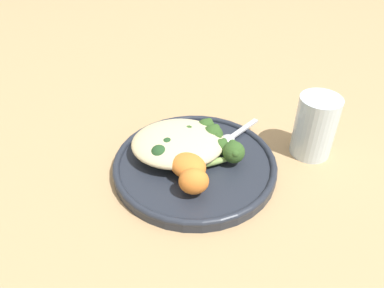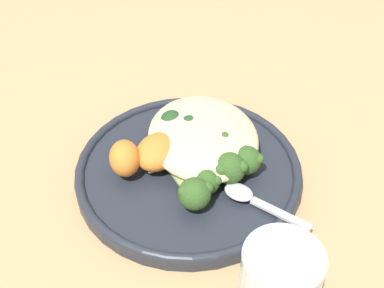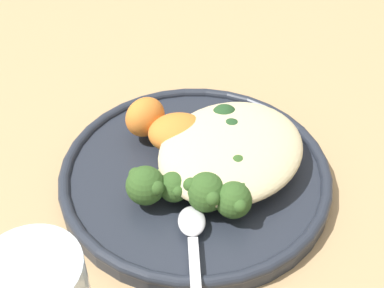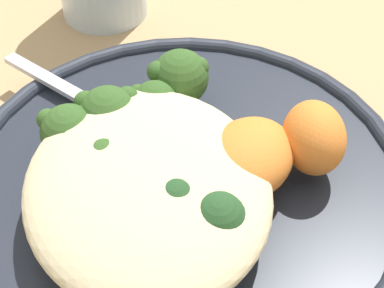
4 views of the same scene
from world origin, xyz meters
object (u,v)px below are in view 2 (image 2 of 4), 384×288
at_px(broccoli_stalk_0, 190,189).
at_px(sweet_potato_chunk_0, 125,160).
at_px(plate, 189,171).
at_px(broccoli_stalk_3, 234,161).
at_px(kale_tuft, 179,129).
at_px(spoon, 249,197).
at_px(quinoa_mound, 203,137).
at_px(broccoli_stalk_7, 188,132).
at_px(broccoli_stalk_1, 197,176).
at_px(broccoli_stalk_6, 194,136).
at_px(broccoli_stalk_5, 211,147).
at_px(broccoli_stalk_4, 210,153).
at_px(sweet_potato_chunk_1, 158,151).
at_px(broccoli_stalk_2, 222,167).

distance_m(broccoli_stalk_0, sweet_potato_chunk_0, 0.09).
distance_m(plate, sweet_potato_chunk_0, 0.08).
distance_m(broccoli_stalk_3, kale_tuft, 0.08).
bearing_deg(spoon, quinoa_mound, 154.54).
height_order(broccoli_stalk_0, broccoli_stalk_7, broccoli_stalk_0).
xyz_separation_m(broccoli_stalk_1, kale_tuft, (-0.08, -0.00, 0.01)).
bearing_deg(quinoa_mound, broccoli_stalk_7, -138.98).
bearing_deg(broccoli_stalk_0, broccoli_stalk_6, 149.69).
distance_m(broccoli_stalk_5, kale_tuft, 0.05).
relative_size(broccoli_stalk_4, sweet_potato_chunk_1, 1.66).
xyz_separation_m(sweet_potato_chunk_0, kale_tuft, (-0.04, 0.07, -0.00)).
bearing_deg(broccoli_stalk_6, quinoa_mound, -70.35).
height_order(quinoa_mound, broccoli_stalk_3, quinoa_mound).
bearing_deg(broccoli_stalk_5, broccoli_stalk_2, -87.98).
relative_size(broccoli_stalk_0, broccoli_stalk_1, 1.37).
bearing_deg(broccoli_stalk_5, broccoli_stalk_7, 119.35).
distance_m(broccoli_stalk_2, spoon, 0.05).
height_order(broccoli_stalk_5, sweet_potato_chunk_1, same).
height_order(quinoa_mound, broccoli_stalk_6, quinoa_mound).
xyz_separation_m(quinoa_mound, spoon, (0.10, 0.03, -0.01)).
xyz_separation_m(quinoa_mound, sweet_potato_chunk_1, (0.01, -0.06, -0.00)).
relative_size(sweet_potato_chunk_0, kale_tuft, 0.83).
bearing_deg(broccoli_stalk_7, spoon, -114.42).
bearing_deg(broccoli_stalk_2, kale_tuft, 145.95).
bearing_deg(broccoli_stalk_6, broccoli_stalk_7, 87.02).
distance_m(broccoli_stalk_1, broccoli_stalk_4, 0.04).
bearing_deg(broccoli_stalk_0, broccoli_stalk_2, 104.94).
bearing_deg(broccoli_stalk_5, plate, -163.57).
relative_size(quinoa_mound, kale_tuft, 2.87).
height_order(broccoli_stalk_0, kale_tuft, same).
relative_size(broccoli_stalk_1, sweet_potato_chunk_1, 1.40).
distance_m(broccoli_stalk_0, sweet_potato_chunk_1, 0.07).
distance_m(broccoli_stalk_2, broccoli_stalk_4, 0.03).
xyz_separation_m(quinoa_mound, sweet_potato_chunk_0, (0.02, -0.10, 0.00)).
height_order(broccoli_stalk_3, kale_tuft, kale_tuft).
relative_size(broccoli_stalk_4, spoon, 1.14).
bearing_deg(broccoli_stalk_6, broccoli_stalk_1, -133.49).
bearing_deg(broccoli_stalk_3, sweet_potato_chunk_1, 178.59).
height_order(plate, broccoli_stalk_0, broccoli_stalk_0).
distance_m(broccoli_stalk_3, broccoli_stalk_5, 0.04).
relative_size(broccoli_stalk_1, kale_tuft, 1.58).
xyz_separation_m(broccoli_stalk_0, broccoli_stalk_6, (-0.09, 0.03, -0.00)).
bearing_deg(broccoli_stalk_2, broccoli_stalk_5, 126.38).
height_order(plate, quinoa_mound, quinoa_mound).
bearing_deg(kale_tuft, broccoli_stalk_5, 39.05).
height_order(broccoli_stalk_1, broccoli_stalk_4, broccoli_stalk_1).
bearing_deg(broccoli_stalk_4, quinoa_mound, 103.20).
height_order(broccoli_stalk_2, kale_tuft, same).
distance_m(broccoli_stalk_5, broccoli_stalk_7, 0.04).
distance_m(broccoli_stalk_1, broccoli_stalk_7, 0.08).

